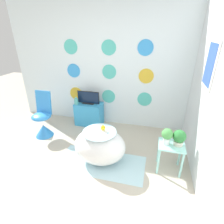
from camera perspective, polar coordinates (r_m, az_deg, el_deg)
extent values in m
plane|color=#BCB29E|center=(2.52, -16.02, -26.71)|extent=(12.00, 12.00, 0.00)
cube|color=white|center=(3.67, -1.20, 15.12)|extent=(4.25, 0.04, 2.60)
cylinder|color=gold|center=(4.09, -11.61, 5.92)|extent=(0.29, 0.01, 0.29)
cylinder|color=#4CBFB2|center=(3.83, -1.14, 5.11)|extent=(0.29, 0.01, 0.29)
cylinder|color=#4CBFB2|center=(3.71, 10.56, 4.12)|extent=(0.29, 0.01, 0.29)
cylinder|color=#3899E5|center=(3.95, -12.41, 13.04)|extent=(0.29, 0.01, 0.29)
cylinder|color=#4CBFB2|center=(3.67, -0.93, 12.97)|extent=(0.29, 0.01, 0.29)
cylinder|color=gold|center=(3.56, 11.07, 11.43)|extent=(0.29, 0.01, 0.29)
cylinder|color=#4CBFB2|center=(3.89, -13.36, 20.00)|extent=(0.29, 0.01, 0.29)
cylinder|color=#4CBFB2|center=(3.60, -1.09, 20.30)|extent=(0.29, 0.01, 0.29)
cylinder|color=#3899E5|center=(3.48, 10.86, 19.93)|extent=(0.29, 0.01, 0.29)
cube|color=silver|center=(2.55, 29.48, 7.22)|extent=(0.04, 3.19, 2.60)
cube|color=white|center=(2.59, 29.49, 13.26)|extent=(0.02, 0.44, 0.60)
cube|color=#3359B2|center=(2.59, 29.28, 13.30)|extent=(0.01, 0.36, 0.52)
cube|color=silver|center=(2.94, -3.62, -16.24)|extent=(1.40, 0.65, 0.01)
ellipsoid|color=white|center=(2.82, -3.96, -11.03)|extent=(0.82, 0.63, 0.57)
cylinder|color=#B2DBEA|center=(2.67, -4.13, -6.49)|extent=(0.52, 0.52, 0.01)
sphere|color=yellow|center=(2.66, -2.93, -5.18)|extent=(0.07, 0.07, 0.07)
sphere|color=yellow|center=(2.64, -3.02, -4.80)|extent=(0.05, 0.05, 0.05)
cone|color=orange|center=(2.62, -3.15, -5.02)|extent=(0.02, 0.02, 0.02)
cone|color=#338CE0|center=(3.79, -21.31, -5.54)|extent=(0.35, 0.35, 0.24)
ellipsoid|color=#338CE0|center=(3.65, -22.07, -1.33)|extent=(0.37, 0.37, 0.13)
cube|color=#338CE0|center=(3.66, -21.45, 2.90)|extent=(0.31, 0.10, 0.47)
cube|color=#389ED6|center=(3.93, -7.43, -0.57)|extent=(0.59, 0.34, 0.50)
cube|color=white|center=(3.75, -8.40, -0.39)|extent=(0.50, 0.01, 0.14)
cube|color=black|center=(3.82, -7.65, 2.93)|extent=(0.26, 0.12, 0.02)
cube|color=black|center=(3.78, -7.74, 4.80)|extent=(0.48, 0.01, 0.26)
cube|color=#0F1E38|center=(3.77, -7.79, 4.75)|extent=(0.46, 0.01, 0.24)
cylinder|color=#51B2AD|center=(3.80, -11.59, 3.36)|extent=(0.09, 0.09, 0.13)
cylinder|color=#51B2AD|center=(3.77, -11.69, 4.45)|extent=(0.05, 0.05, 0.03)
cube|color=#99E0D8|center=(2.70, 18.90, -10.22)|extent=(0.37, 0.32, 0.02)
cylinder|color=#99E0D8|center=(2.72, 14.89, -15.43)|extent=(0.03, 0.03, 0.43)
cylinder|color=#99E0D8|center=(2.76, 21.78, -15.95)|extent=(0.03, 0.03, 0.43)
cylinder|color=#99E0D8|center=(2.93, 14.97, -12.06)|extent=(0.03, 0.03, 0.43)
cylinder|color=#99E0D8|center=(2.96, 21.28, -12.59)|extent=(0.03, 0.03, 0.43)
cylinder|color=white|center=(2.67, 17.28, -8.94)|extent=(0.10, 0.10, 0.10)
sphere|color=#4C9E4C|center=(2.61, 17.60, -6.84)|extent=(0.16, 0.16, 0.16)
cylinder|color=beige|center=(2.70, 20.79, -9.38)|extent=(0.13, 0.13, 0.07)
sphere|color=#2D7A38|center=(2.64, 21.16, -7.39)|extent=(0.18, 0.18, 0.18)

